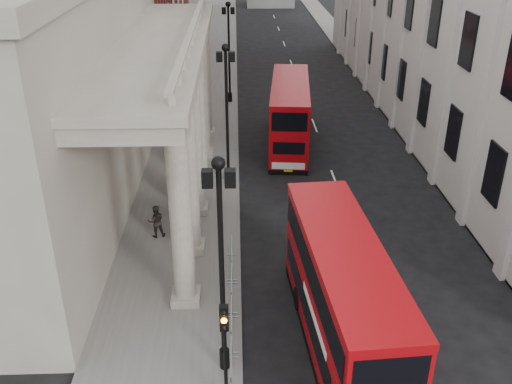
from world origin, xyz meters
TOP-DOWN VIEW (x-y plane):
  - sidewalk_west at (-3.00, 30.00)m, footprint 6.00×140.00m
  - sidewalk_east at (13.50, 30.00)m, footprint 3.00×140.00m
  - kerb at (-0.05, 30.00)m, footprint 0.20×140.00m
  - portico_building at (-10.50, 18.00)m, footprint 9.00×28.00m
  - lamp_post_south at (-0.60, 4.00)m, footprint 1.05×0.44m
  - lamp_post_mid at (-0.60, 20.00)m, footprint 1.05×0.44m
  - lamp_post_north at (-0.60, 36.00)m, footprint 1.05×0.44m
  - traffic_light at (-0.50, 1.98)m, footprint 0.28×0.33m
  - bus_near at (3.76, 5.11)m, footprint 3.26×10.62m
  - bus_far at (3.65, 26.00)m, footprint 3.49×10.64m
  - pedestrian_a at (-3.08, 14.57)m, footprint 0.66×0.48m
  - pedestrian_b at (-4.18, 13.40)m, footprint 0.98×0.84m
  - pedestrian_c at (-3.47, 17.19)m, footprint 1.00×0.77m

SIDE VIEW (x-z plane):
  - sidewalk_west at x=-3.00m, z-range 0.00..0.12m
  - sidewalk_east at x=13.50m, z-range 0.00..0.12m
  - kerb at x=-0.05m, z-range 0.00..0.14m
  - pedestrian_a at x=-3.08m, z-range 0.12..1.79m
  - pedestrian_b at x=-4.18m, z-range 0.12..1.85m
  - pedestrian_c at x=-3.47m, z-range 0.12..1.93m
  - bus_far at x=3.65m, z-range 0.10..4.61m
  - bus_near at x=3.76m, z-range 0.10..4.62m
  - traffic_light at x=-0.50m, z-range 0.96..5.26m
  - lamp_post_south at x=-0.60m, z-range 0.75..9.07m
  - lamp_post_mid at x=-0.60m, z-range 0.75..9.07m
  - lamp_post_north at x=-0.60m, z-range 0.75..9.07m
  - portico_building at x=-10.50m, z-range 0.00..12.00m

